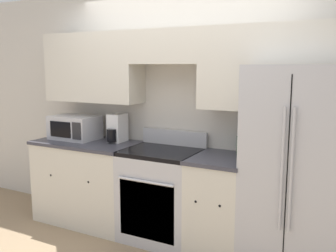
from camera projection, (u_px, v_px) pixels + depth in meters
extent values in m
plane|color=#937A5B|center=(153.00, 252.00, 3.59)|extent=(12.00, 12.00, 0.00)
cube|color=beige|center=(183.00, 111.00, 3.96)|extent=(8.00, 0.06, 2.60)
cube|color=beige|center=(94.00, 68.00, 4.20)|extent=(1.16, 0.33, 0.76)
cube|color=beige|center=(169.00, 47.00, 3.72)|extent=(0.75, 0.33, 0.34)
cube|color=beige|center=(272.00, 68.00, 3.28)|extent=(1.31, 0.33, 0.76)
cube|color=beige|center=(88.00, 183.00, 4.27)|extent=(1.16, 0.62, 0.90)
cube|color=#383842|center=(87.00, 143.00, 4.19)|extent=(1.19, 0.64, 0.03)
sphere|color=black|center=(51.00, 175.00, 4.10)|extent=(0.03, 0.03, 0.03)
sphere|color=black|center=(89.00, 182.00, 3.86)|extent=(0.03, 0.03, 0.03)
cube|color=beige|center=(219.00, 207.00, 3.54)|extent=(0.50, 0.62, 0.90)
cube|color=#383842|center=(221.00, 159.00, 3.47)|extent=(0.52, 0.64, 0.03)
sphere|color=black|center=(196.00, 201.00, 3.30)|extent=(0.03, 0.03, 0.03)
sphere|color=black|center=(220.00, 206.00, 3.20)|extent=(0.03, 0.03, 0.03)
cube|color=#B7B7BC|center=(162.00, 196.00, 3.83)|extent=(0.75, 0.62, 0.89)
cube|color=black|center=(146.00, 211.00, 3.57)|extent=(0.60, 0.01, 0.57)
cube|color=black|center=(162.00, 152.00, 3.75)|extent=(0.75, 0.62, 0.04)
cube|color=#B7B7BC|center=(174.00, 138.00, 3.98)|extent=(0.75, 0.04, 0.16)
cylinder|color=silver|center=(145.00, 182.00, 3.50)|extent=(0.60, 0.02, 0.02)
cube|color=#B7B7BC|center=(295.00, 169.00, 3.21)|extent=(0.81, 0.72, 1.78)
cube|color=black|center=(287.00, 180.00, 2.90)|extent=(0.01, 0.01, 1.64)
cylinder|color=#B7B7BC|center=(282.00, 170.00, 2.88)|extent=(0.02, 0.02, 0.98)
cylinder|color=#B7B7BC|center=(291.00, 171.00, 2.85)|extent=(0.02, 0.02, 0.98)
cube|color=#B7B7BC|center=(75.00, 127.00, 4.31)|extent=(0.53, 0.36, 0.27)
cube|color=black|center=(60.00, 129.00, 4.17)|extent=(0.29, 0.01, 0.18)
cube|color=#262628|center=(76.00, 131.00, 4.06)|extent=(0.12, 0.01, 0.19)
cylinder|color=#195928|center=(241.00, 145.00, 3.58)|extent=(0.07, 0.07, 0.17)
cylinder|color=#195928|center=(241.00, 134.00, 3.56)|extent=(0.03, 0.03, 0.05)
cylinder|color=black|center=(241.00, 130.00, 3.56)|extent=(0.04, 0.04, 0.02)
cube|color=white|center=(117.00, 128.00, 4.15)|extent=(0.16, 0.20, 0.31)
cylinder|color=black|center=(112.00, 135.00, 4.07)|extent=(0.11, 0.11, 0.14)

